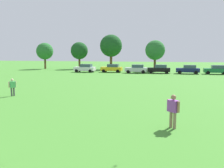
% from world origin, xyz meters
% --- Properties ---
extents(ground_plane, '(160.00, 160.00, 0.00)m').
position_xyz_m(ground_plane, '(0.00, 30.00, 0.00)').
color(ground_plane, '#42842D').
extents(adult_bystander, '(0.64, 0.64, 1.78)m').
position_xyz_m(adult_bystander, '(7.72, 9.40, 1.05)').
color(adult_bystander, '#8C7259').
rests_on(adult_bystander, ground).
extents(bystander_midfield, '(0.50, 0.70, 1.61)m').
position_xyz_m(bystander_midfield, '(-6.42, 16.08, 0.96)').
color(bystander_midfield, '#4C4C51').
rests_on(bystander_midfield, ground).
extents(parked_car_white_0, '(4.30, 2.02, 1.68)m').
position_xyz_m(parked_car_white_0, '(-9.34, 44.60, 0.86)').
color(parked_car_white_0, white).
rests_on(parked_car_white_0, ground).
extents(parked_car_yellow_1, '(4.30, 2.02, 1.68)m').
position_xyz_m(parked_car_yellow_1, '(-3.84, 45.57, 0.86)').
color(parked_car_yellow_1, yellow).
rests_on(parked_car_yellow_1, ground).
extents(parked_car_silver_2, '(4.30, 2.02, 1.68)m').
position_xyz_m(parked_car_silver_2, '(1.38, 44.60, 0.86)').
color(parked_car_silver_2, silver).
rests_on(parked_car_silver_2, ground).
extents(parked_car_black_3, '(4.30, 2.02, 1.68)m').
position_xyz_m(parked_car_black_3, '(5.80, 45.12, 0.86)').
color(parked_car_black_3, black).
rests_on(parked_car_black_3, ground).
extents(parked_car_navy_4, '(4.30, 2.02, 1.68)m').
position_xyz_m(parked_car_navy_4, '(11.17, 45.11, 0.86)').
color(parked_car_navy_4, '#141E4C').
rests_on(parked_car_navy_4, ground).
extents(parked_car_green_5, '(4.30, 2.02, 1.68)m').
position_xyz_m(parked_car_green_5, '(16.26, 45.45, 0.86)').
color(parked_car_green_5, '#196B38').
rests_on(parked_car_green_5, ground).
extents(tree_far_left, '(4.17, 4.17, 6.50)m').
position_xyz_m(tree_far_left, '(-22.69, 52.70, 4.39)').
color(tree_far_left, brown).
rests_on(tree_far_left, ground).
extents(tree_left, '(4.27, 4.27, 6.66)m').
position_xyz_m(tree_left, '(-14.24, 54.50, 4.50)').
color(tree_left, brown).
rests_on(tree_left, ground).
extents(tree_right, '(5.41, 5.41, 8.43)m').
position_xyz_m(tree_right, '(-6.31, 55.35, 5.69)').
color(tree_right, brown).
rests_on(tree_right, ground).
extents(tree_far_right, '(4.33, 4.33, 6.75)m').
position_xyz_m(tree_far_right, '(4.55, 51.57, 4.56)').
color(tree_far_right, brown).
rests_on(tree_far_right, ground).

